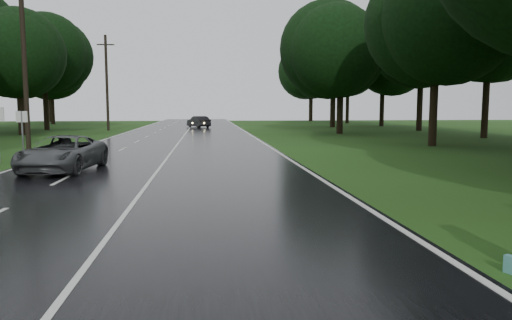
% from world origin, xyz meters
% --- Properties ---
extents(ground, '(160.00, 160.00, 0.00)m').
position_xyz_m(ground, '(0.00, 0.00, 0.00)').
color(ground, '#214715').
rests_on(ground, ground).
extents(road, '(12.00, 140.00, 0.04)m').
position_xyz_m(road, '(0.00, 20.00, 0.02)').
color(road, black).
rests_on(road, ground).
extents(lane_center, '(0.12, 140.00, 0.01)m').
position_xyz_m(lane_center, '(0.00, 20.00, 0.04)').
color(lane_center, silver).
rests_on(lane_center, road).
extents(grey_car, '(2.75, 5.10, 1.36)m').
position_xyz_m(grey_car, '(-3.66, 10.39, 0.72)').
color(grey_car, '#4B4D50').
rests_on(grey_car, road).
extents(far_car, '(3.01, 4.38, 1.37)m').
position_xyz_m(far_car, '(1.02, 49.58, 0.72)').
color(far_car, black).
rests_on(far_car, road).
extents(utility_pole_mid, '(1.80, 0.28, 10.17)m').
position_xyz_m(utility_pole_mid, '(-8.50, 20.56, 0.00)').
color(utility_pole_mid, black).
rests_on(utility_pole_mid, ground).
extents(utility_pole_far, '(1.80, 0.28, 10.02)m').
position_xyz_m(utility_pole_far, '(-8.50, 44.04, 0.00)').
color(utility_pole_far, black).
rests_on(utility_pole_far, ground).
extents(road_sign_a, '(0.60, 0.10, 2.50)m').
position_xyz_m(road_sign_a, '(-7.20, 13.27, 0.00)').
color(road_sign_a, white).
rests_on(road_sign_a, ground).
extents(road_sign_b, '(0.55, 0.10, 2.31)m').
position_xyz_m(road_sign_b, '(-7.20, 16.12, 0.00)').
color(road_sign_b, white).
rests_on(road_sign_b, ground).
extents(tree_left_e, '(8.10, 8.10, 12.66)m').
position_xyz_m(tree_left_e, '(-14.53, 36.27, 0.00)').
color(tree_left_e, black).
rests_on(tree_left_e, ground).
extents(tree_left_f, '(9.73, 9.73, 15.20)m').
position_xyz_m(tree_left_f, '(-15.46, 46.05, 0.00)').
color(tree_left_f, black).
rests_on(tree_left_f, ground).
extents(tree_right_d, '(9.25, 9.25, 14.45)m').
position_xyz_m(tree_right_d, '(16.43, 20.79, 0.00)').
color(tree_right_d, black).
rests_on(tree_right_d, ground).
extents(tree_right_e, '(8.46, 8.46, 13.21)m').
position_xyz_m(tree_right_e, '(14.46, 35.56, 0.00)').
color(tree_right_e, black).
rests_on(tree_right_e, ground).
extents(tree_right_f, '(9.62, 9.62, 15.03)m').
position_xyz_m(tree_right_f, '(17.59, 49.87, 0.00)').
color(tree_right_f, black).
rests_on(tree_right_f, ground).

